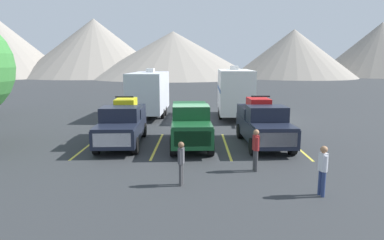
{
  "coord_description": "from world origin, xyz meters",
  "views": [
    {
      "loc": [
        0.26,
        -17.45,
        4.42
      ],
      "look_at": [
        0.0,
        0.85,
        1.2
      ],
      "focal_mm": 31.74,
      "sensor_mm": 36.0,
      "label": 1
    }
  ],
  "objects": [
    {
      "name": "lot_stripe_a",
      "position": [
        -5.45,
        -0.15,
        0.0
      ],
      "size": [
        0.12,
        5.5,
        0.01
      ],
      "primitive_type": "cube",
      "color": "gold",
      "rests_on": "ground"
    },
    {
      "name": "camper_trailer_b",
      "position": [
        3.18,
        8.66,
        2.1
      ],
      "size": [
        2.6,
        7.33,
        4.0
      ],
      "color": "white",
      "rests_on": "ground"
    },
    {
      "name": "person_b",
      "position": [
        -0.29,
        -5.86,
        0.92
      ],
      "size": [
        0.23,
        0.35,
        1.6
      ],
      "color": "#3F3F42",
      "rests_on": "ground"
    },
    {
      "name": "lot_stripe_d",
      "position": [
        5.45,
        -0.15,
        0.0
      ],
      "size": [
        0.12,
        5.5,
        0.01
      ],
      "primitive_type": "cube",
      "color": "gold",
      "rests_on": "ground"
    },
    {
      "name": "pickup_truck_b",
      "position": [
        -0.06,
        0.02,
        1.18
      ],
      "size": [
        2.28,
        5.65,
        2.21
      ],
      "color": "#144723",
      "rests_on": "ground"
    },
    {
      "name": "pickup_truck_a",
      "position": [
        -3.7,
        0.31,
        1.13
      ],
      "size": [
        2.35,
        5.67,
        2.48
      ],
      "color": "black",
      "rests_on": "ground"
    },
    {
      "name": "mountain_ridge",
      "position": [
        -10.55,
        76.81,
        7.41
      ],
      "size": [
        144.84,
        48.99,
        17.16
      ],
      "color": "gray",
      "rests_on": "ground"
    },
    {
      "name": "ground_plane",
      "position": [
        0.0,
        0.0,
        0.0
      ],
      "size": [
        240.0,
        240.0,
        0.0
      ],
      "primitive_type": "plane",
      "color": "#2D3033"
    },
    {
      "name": "pickup_truck_c",
      "position": [
        3.76,
        0.15,
        1.16
      ],
      "size": [
        2.37,
        5.34,
        2.54
      ],
      "color": "black",
      "rests_on": "ground"
    },
    {
      "name": "lot_stripe_b",
      "position": [
        -1.82,
        -0.15,
        0.0
      ],
      "size": [
        0.12,
        5.5,
        0.01
      ],
      "primitive_type": "cube",
      "color": "gold",
      "rests_on": "ground"
    },
    {
      "name": "person_a",
      "position": [
        2.63,
        -4.23,
        0.99
      ],
      "size": [
        0.26,
        0.37,
        1.72
      ],
      "color": "#3F3F42",
      "rests_on": "ground"
    },
    {
      "name": "camper_trailer_a",
      "position": [
        -3.5,
        9.04,
        2.0
      ],
      "size": [
        2.71,
        7.25,
        3.79
      ],
      "color": "silver",
      "rests_on": "ground"
    },
    {
      "name": "person_c",
      "position": [
        4.38,
        -6.77,
        0.98
      ],
      "size": [
        0.26,
        0.36,
        1.7
      ],
      "color": "navy",
      "rests_on": "ground"
    },
    {
      "name": "lot_stripe_c",
      "position": [
        1.82,
        -0.15,
        0.0
      ],
      "size": [
        0.12,
        5.5,
        0.01
      ],
      "primitive_type": "cube",
      "color": "gold",
      "rests_on": "ground"
    }
  ]
}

